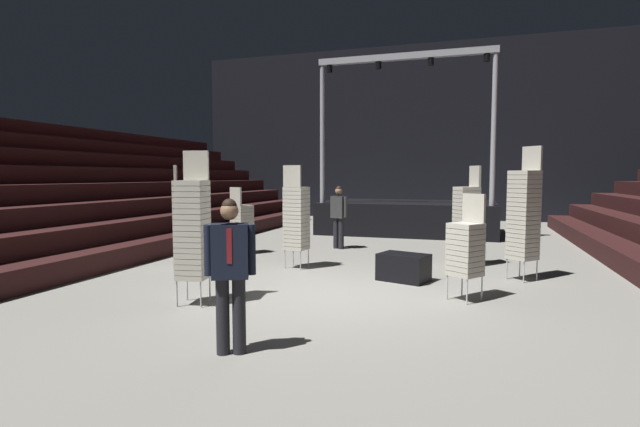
{
  "coord_description": "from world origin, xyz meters",
  "views": [
    {
      "loc": [
        2.13,
        -7.57,
        1.99
      ],
      "look_at": [
        -0.17,
        -0.41,
        1.4
      ],
      "focal_mm": 26.7,
      "sensor_mm": 36.0,
      "label": 1
    }
  ],
  "objects_px": {
    "chair_stack_front_right": "(193,228)",
    "chair_stack_mid_centre": "(524,214)",
    "stage_riser": "(408,215)",
    "chair_stack_rear_left": "(466,216)",
    "chair_stack_rear_right": "(296,217)",
    "man_with_tie": "(230,267)",
    "chair_stack_mid_right": "(242,220)",
    "chair_stack_mid_left": "(186,217)",
    "equipment_road_case": "(404,267)",
    "chair_stack_front_left": "(466,247)",
    "crew_worker_near_stage": "(339,213)"
  },
  "relations": [
    {
      "from": "crew_worker_near_stage",
      "to": "chair_stack_front_right",
      "type": "bearing_deg",
      "value": 107.22
    },
    {
      "from": "chair_stack_mid_left",
      "to": "equipment_road_case",
      "type": "height_order",
      "value": "chair_stack_mid_left"
    },
    {
      "from": "chair_stack_rear_right",
      "to": "crew_worker_near_stage",
      "type": "height_order",
      "value": "chair_stack_rear_right"
    },
    {
      "from": "man_with_tie",
      "to": "chair_stack_mid_right",
      "type": "distance_m",
      "value": 7.0
    },
    {
      "from": "chair_stack_front_right",
      "to": "chair_stack_rear_right",
      "type": "height_order",
      "value": "chair_stack_front_right"
    },
    {
      "from": "chair_stack_rear_left",
      "to": "crew_worker_near_stage",
      "type": "bearing_deg",
      "value": 34.49
    },
    {
      "from": "chair_stack_mid_centre",
      "to": "crew_worker_near_stage",
      "type": "relative_size",
      "value": 1.49
    },
    {
      "from": "chair_stack_front_right",
      "to": "chair_stack_rear_right",
      "type": "bearing_deg",
      "value": -108.66
    },
    {
      "from": "chair_stack_mid_right",
      "to": "stage_riser",
      "type": "bearing_deg",
      "value": 82.53
    },
    {
      "from": "chair_stack_rear_left",
      "to": "chair_stack_mid_centre",
      "type": "bearing_deg",
      "value": -168.14
    },
    {
      "from": "chair_stack_rear_left",
      "to": "chair_stack_rear_right",
      "type": "xyz_separation_m",
      "value": [
        -3.5,
        -1.34,
        0.0
      ]
    },
    {
      "from": "stage_riser",
      "to": "man_with_tie",
      "type": "height_order",
      "value": "stage_riser"
    },
    {
      "from": "stage_riser",
      "to": "crew_worker_near_stage",
      "type": "height_order",
      "value": "stage_riser"
    },
    {
      "from": "chair_stack_rear_left",
      "to": "chair_stack_rear_right",
      "type": "bearing_deg",
      "value": 80.47
    },
    {
      "from": "chair_stack_front_right",
      "to": "chair_stack_mid_centre",
      "type": "height_order",
      "value": "chair_stack_mid_centre"
    },
    {
      "from": "chair_stack_front_left",
      "to": "chair_stack_front_right",
      "type": "distance_m",
      "value": 4.32
    },
    {
      "from": "chair_stack_front_left",
      "to": "chair_stack_mid_centre",
      "type": "height_order",
      "value": "chair_stack_mid_centre"
    },
    {
      "from": "chair_stack_front_right",
      "to": "chair_stack_mid_right",
      "type": "height_order",
      "value": "chair_stack_front_right"
    },
    {
      "from": "chair_stack_mid_right",
      "to": "chair_stack_rear_left",
      "type": "relative_size",
      "value": 0.77
    },
    {
      "from": "chair_stack_rear_right",
      "to": "equipment_road_case",
      "type": "height_order",
      "value": "chair_stack_rear_right"
    },
    {
      "from": "chair_stack_front_left",
      "to": "chair_stack_mid_right",
      "type": "bearing_deg",
      "value": 6.88
    },
    {
      "from": "chair_stack_mid_left",
      "to": "chair_stack_mid_centre",
      "type": "relative_size",
      "value": 0.87
    },
    {
      "from": "man_with_tie",
      "to": "chair_stack_mid_left",
      "type": "distance_m",
      "value": 5.26
    },
    {
      "from": "chair_stack_mid_left",
      "to": "crew_worker_near_stage",
      "type": "relative_size",
      "value": 1.29
    },
    {
      "from": "man_with_tie",
      "to": "chair_stack_mid_centre",
      "type": "bearing_deg",
      "value": -149.05
    },
    {
      "from": "chair_stack_front_left",
      "to": "crew_worker_near_stage",
      "type": "distance_m",
      "value": 5.74
    },
    {
      "from": "chair_stack_mid_centre",
      "to": "chair_stack_rear_left",
      "type": "distance_m",
      "value": 1.58
    },
    {
      "from": "man_with_tie",
      "to": "chair_stack_mid_right",
      "type": "height_order",
      "value": "man_with_tie"
    },
    {
      "from": "man_with_tie",
      "to": "chair_stack_front_right",
      "type": "relative_size",
      "value": 0.73
    },
    {
      "from": "chair_stack_front_left",
      "to": "chair_stack_rear_right",
      "type": "distance_m",
      "value": 3.94
    },
    {
      "from": "stage_riser",
      "to": "chair_stack_mid_centre",
      "type": "distance_m",
      "value": 7.72
    },
    {
      "from": "chair_stack_front_right",
      "to": "chair_stack_mid_left",
      "type": "relative_size",
      "value": 1.08
    },
    {
      "from": "chair_stack_rear_right",
      "to": "equipment_road_case",
      "type": "xyz_separation_m",
      "value": [
        2.4,
        -0.58,
        -0.85
      ]
    },
    {
      "from": "crew_worker_near_stage",
      "to": "man_with_tie",
      "type": "bearing_deg",
      "value": 119.87
    },
    {
      "from": "chair_stack_front_left",
      "to": "chair_stack_rear_right",
      "type": "relative_size",
      "value": 0.77
    },
    {
      "from": "chair_stack_front_right",
      "to": "crew_worker_near_stage",
      "type": "bearing_deg",
      "value": -105.86
    },
    {
      "from": "stage_riser",
      "to": "chair_stack_rear_right",
      "type": "distance_m",
      "value": 7.39
    },
    {
      "from": "chair_stack_rear_right",
      "to": "stage_riser",
      "type": "bearing_deg",
      "value": 85.47
    },
    {
      "from": "chair_stack_front_right",
      "to": "chair_stack_mid_left",
      "type": "distance_m",
      "value": 2.97
    },
    {
      "from": "man_with_tie",
      "to": "chair_stack_mid_left",
      "type": "height_order",
      "value": "chair_stack_mid_left"
    },
    {
      "from": "stage_riser",
      "to": "chair_stack_rear_left",
      "type": "bearing_deg",
      "value": -71.06
    },
    {
      "from": "chair_stack_mid_right",
      "to": "equipment_road_case",
      "type": "height_order",
      "value": "chair_stack_mid_right"
    },
    {
      "from": "chair_stack_rear_left",
      "to": "chair_stack_rear_right",
      "type": "height_order",
      "value": "same"
    },
    {
      "from": "man_with_tie",
      "to": "chair_stack_mid_centre",
      "type": "relative_size",
      "value": 0.68
    },
    {
      "from": "chair_stack_mid_left",
      "to": "chair_stack_mid_centre",
      "type": "xyz_separation_m",
      "value": [
        6.77,
        1.01,
        0.17
      ]
    },
    {
      "from": "chair_stack_mid_left",
      "to": "chair_stack_rear_right",
      "type": "relative_size",
      "value": 1.0
    },
    {
      "from": "stage_riser",
      "to": "equipment_road_case",
      "type": "distance_m",
      "value": 7.87
    },
    {
      "from": "chair_stack_front_left",
      "to": "chair_stack_front_right",
      "type": "relative_size",
      "value": 0.72
    },
    {
      "from": "stage_riser",
      "to": "chair_stack_mid_left",
      "type": "bearing_deg",
      "value": -114.66
    },
    {
      "from": "chair_stack_mid_right",
      "to": "equipment_road_case",
      "type": "xyz_separation_m",
      "value": [
        4.4,
        -1.93,
        -0.6
      ]
    }
  ]
}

